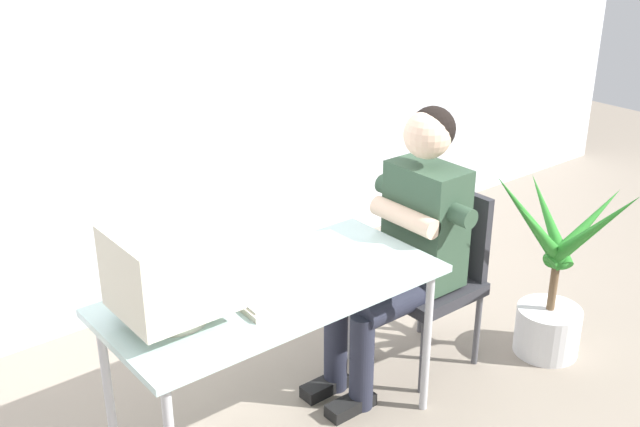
% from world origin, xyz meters
% --- Properties ---
extents(wall_back, '(8.00, 0.10, 3.00)m').
position_xyz_m(wall_back, '(0.30, 1.40, 1.50)').
color(wall_back, silver).
rests_on(wall_back, ground_plane).
extents(desk, '(1.36, 0.63, 0.73)m').
position_xyz_m(desk, '(0.00, 0.00, 0.67)').
color(desk, '#B7B7BC').
rests_on(desk, ground_plane).
extents(crt_monitor, '(0.40, 0.35, 0.37)m').
position_xyz_m(crt_monitor, '(-0.43, 0.01, 0.94)').
color(crt_monitor, beige).
rests_on(crt_monitor, desk).
extents(keyboard, '(0.19, 0.47, 0.03)m').
position_xyz_m(keyboard, '(-0.13, 0.03, 0.74)').
color(keyboard, beige).
rests_on(keyboard, desk).
extents(office_chair, '(0.44, 0.44, 0.87)m').
position_xyz_m(office_chair, '(0.96, 0.02, 0.48)').
color(office_chair, '#4C4C51').
rests_on(office_chair, ground_plane).
extents(person_seated, '(0.75, 0.56, 1.30)m').
position_xyz_m(person_seated, '(0.76, 0.02, 0.71)').
color(person_seated, '#334C38').
rests_on(person_seated, ground_plane).
extents(potted_plant, '(0.81, 0.71, 0.94)m').
position_xyz_m(potted_plant, '(1.44, -0.32, 0.37)').
color(potted_plant, silver).
rests_on(potted_plant, ground_plane).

